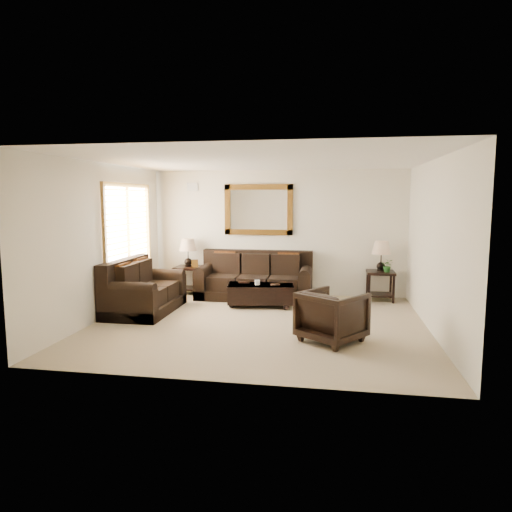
% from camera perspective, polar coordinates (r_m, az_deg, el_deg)
% --- Properties ---
extents(room, '(5.51, 5.01, 2.71)m').
position_cam_1_polar(room, '(7.49, 0.35, 1.54)').
color(room, gray).
rests_on(room, ground).
extents(window, '(0.07, 1.96, 1.66)m').
position_cam_1_polar(window, '(9.15, -15.66, 3.54)').
color(window, white).
rests_on(window, room).
extents(mirror, '(1.50, 0.06, 1.10)m').
position_cam_1_polar(mirror, '(9.96, 0.31, 5.81)').
color(mirror, '#4D2C0F').
rests_on(mirror, room).
extents(air_vent, '(0.25, 0.02, 0.18)m').
position_cam_1_polar(air_vent, '(10.32, -7.95, 8.56)').
color(air_vent, '#999999').
rests_on(air_vent, room).
extents(sofa, '(2.39, 1.03, 0.98)m').
position_cam_1_polar(sofa, '(9.69, -0.12, -3.14)').
color(sofa, black).
rests_on(sofa, room).
extents(loveseat, '(1.03, 1.74, 0.98)m').
position_cam_1_polar(loveseat, '(8.74, -14.10, -4.45)').
color(loveseat, black).
rests_on(loveseat, room).
extents(end_table_left, '(0.55, 0.55, 1.22)m').
position_cam_1_polar(end_table_left, '(10.13, -8.47, -0.23)').
color(end_table_left, black).
rests_on(end_table_left, room).
extents(end_table_right, '(0.56, 0.56, 1.23)m').
position_cam_1_polar(end_table_right, '(9.68, 15.35, -0.71)').
color(end_table_right, black).
rests_on(end_table_right, room).
extents(coffee_table, '(1.36, 0.86, 0.54)m').
position_cam_1_polar(coffee_table, '(8.94, 0.58, -4.56)').
color(coffee_table, black).
rests_on(coffee_table, room).
extents(armchair, '(1.10, 1.09, 0.83)m').
position_cam_1_polar(armchair, '(6.81, 9.49, -7.12)').
color(armchair, black).
rests_on(armchair, floor).
extents(potted_plant, '(0.29, 0.31, 0.21)m').
position_cam_1_polar(potted_plant, '(9.60, 16.12, -1.34)').
color(potted_plant, '#1F511C').
rests_on(potted_plant, end_table_right).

